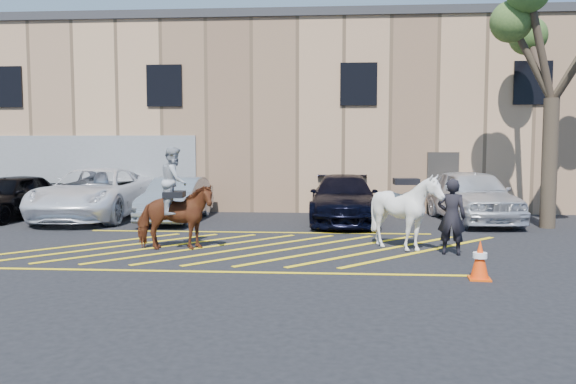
# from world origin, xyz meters

# --- Properties ---
(ground) EXTENTS (90.00, 90.00, 0.00)m
(ground) POSITION_xyz_m (0.00, 0.00, 0.00)
(ground) COLOR black
(ground) RESTS_ON ground
(car_black_suv) EXTENTS (2.26, 4.59, 1.50)m
(car_black_suv) POSITION_xyz_m (-8.56, 4.56, 0.75)
(car_black_suv) COLOR black
(car_black_suv) RESTS_ON ground
(car_white_pickup) EXTENTS (2.95, 6.11, 1.68)m
(car_white_pickup) POSITION_xyz_m (-5.78, 4.87, 0.84)
(car_white_pickup) COLOR white
(car_white_pickup) RESTS_ON ground
(car_silver_sedan) EXTENTS (1.53, 4.27, 1.40)m
(car_silver_sedan) POSITION_xyz_m (-2.92, 4.43, 0.70)
(car_silver_sedan) COLOR #91989E
(car_silver_sedan) RESTS_ON ground
(car_blue_suv) EXTENTS (2.10, 5.13, 1.49)m
(car_blue_suv) POSITION_xyz_m (2.43, 4.57, 0.74)
(car_blue_suv) COLOR black
(car_blue_suv) RESTS_ON ground
(car_white_suv) EXTENTS (2.36, 5.09, 1.69)m
(car_white_suv) POSITION_xyz_m (6.51, 4.89, 0.84)
(car_white_suv) COLOR silver
(car_white_suv) RESTS_ON ground
(handler) EXTENTS (0.70, 0.54, 1.69)m
(handler) POSITION_xyz_m (4.66, -0.71, 0.85)
(handler) COLOR black
(handler) RESTS_ON ground
(warehouse) EXTENTS (32.42, 10.20, 7.30)m
(warehouse) POSITION_xyz_m (-0.01, 11.99, 3.65)
(warehouse) COLOR tan
(warehouse) RESTS_ON ground
(hatching_zone) EXTENTS (12.60, 5.12, 0.01)m
(hatching_zone) POSITION_xyz_m (-0.00, -0.30, 0.01)
(hatching_zone) COLOR yellow
(hatching_zone) RESTS_ON ground
(mounted_bay) EXTENTS (1.88, 1.00, 2.39)m
(mounted_bay) POSITION_xyz_m (-1.60, -0.57, 0.96)
(mounted_bay) COLOR brown
(mounted_bay) RESTS_ON ground
(saddled_white) EXTENTS (1.47, 1.65, 1.79)m
(saddled_white) POSITION_xyz_m (3.72, -0.25, 0.90)
(saddled_white) COLOR silver
(saddled_white) RESTS_ON ground
(traffic_cone) EXTENTS (0.42, 0.42, 0.73)m
(traffic_cone) POSITION_xyz_m (4.66, -3.06, 0.37)
(traffic_cone) COLOR #DC4308
(traffic_cone) RESTS_ON ground
(tree) EXTENTS (3.99, 4.37, 7.31)m
(tree) POSITION_xyz_m (8.40, 3.71, 5.69)
(tree) COLOR #433928
(tree) RESTS_ON ground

